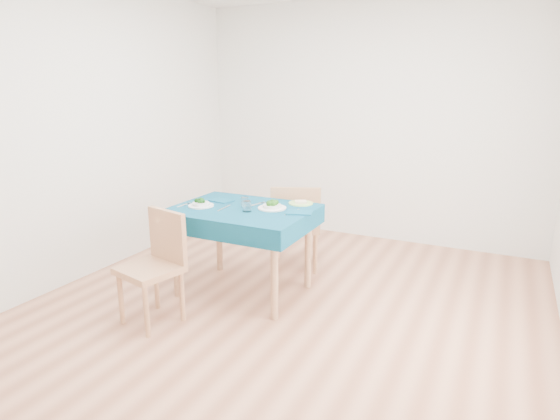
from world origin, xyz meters
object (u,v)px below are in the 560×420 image
at_px(chair_far, 296,210).
at_px(side_plate, 301,203).
at_px(bowl_near, 201,203).
at_px(bowl_far, 272,205).
at_px(table, 243,250).
at_px(chair_near, 149,260).

xyz_separation_m(chair_far, side_plate, (0.22, -0.40, 0.18)).
relative_size(bowl_near, bowl_far, 0.91).
relative_size(table, bowl_near, 5.23).
xyz_separation_m(table, bowl_far, (0.24, 0.09, 0.42)).
xyz_separation_m(chair_far, bowl_near, (-0.51, -0.86, 0.21)).
bearing_deg(chair_near, bowl_near, 103.23).
bearing_deg(chair_far, bowl_far, 74.02).
xyz_separation_m(table, chair_far, (0.16, 0.75, 0.20)).
relative_size(chair_near, chair_far, 0.86).
height_order(bowl_near, side_plate, bowl_near).
distance_m(chair_near, chair_far, 1.62).
height_order(chair_near, bowl_far, chair_near).
bearing_deg(side_plate, chair_far, 119.15).
xyz_separation_m(table, side_plate, (0.38, 0.35, 0.38)).
height_order(bowl_near, bowl_far, bowl_far).
height_order(table, chair_far, chair_far).
bearing_deg(table, bowl_near, -162.90).
bearing_deg(table, chair_far, 78.04).
distance_m(bowl_near, bowl_far, 0.61).
xyz_separation_m(bowl_near, side_plate, (0.73, 0.46, -0.03)).
distance_m(table, side_plate, 0.65).
xyz_separation_m(bowl_near, bowl_far, (0.58, 0.20, 0.00)).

